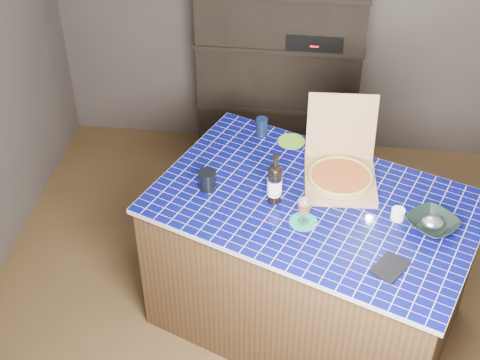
# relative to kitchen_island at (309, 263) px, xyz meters

# --- Properties ---
(room) EXTENTS (3.50, 3.50, 3.50)m
(room) POSITION_rel_kitchen_island_xyz_m (-0.32, 0.16, 0.78)
(room) COLOR brown
(room) RESTS_ON ground
(shelving_unit) EXTENTS (1.20, 0.41, 1.80)m
(shelving_unit) POSITION_rel_kitchen_island_xyz_m (-0.31, 1.68, 0.43)
(shelving_unit) COLOR black
(shelving_unit) RESTS_ON floor
(kitchen_island) EXTENTS (1.99, 1.65, 0.94)m
(kitchen_island) POSITION_rel_kitchen_island_xyz_m (0.00, 0.00, 0.00)
(kitchen_island) COLOR #4F321F
(kitchen_island) RESTS_ON floor
(pizza_box) EXTENTS (0.41, 0.49, 0.43)m
(pizza_box) POSITION_rel_kitchen_island_xyz_m (0.13, 0.19, 0.53)
(pizza_box) COLOR #A77C56
(pizza_box) RESTS_ON kitchen_island
(mead_bottle) EXTENTS (0.08, 0.08, 0.31)m
(mead_bottle) POSITION_rel_kitchen_island_xyz_m (-0.22, -0.02, 0.59)
(mead_bottle) COLOR black
(mead_bottle) RESTS_ON kitchen_island
(teal_trivet) EXTENTS (0.15, 0.15, 0.01)m
(teal_trivet) POSITION_rel_kitchen_island_xyz_m (-0.05, -0.17, 0.47)
(teal_trivet) COLOR #177C6A
(teal_trivet) RESTS_ON kitchen_island
(wine_glass) EXTENTS (0.07, 0.07, 0.16)m
(wine_glass) POSITION_rel_kitchen_island_xyz_m (-0.05, -0.17, 0.58)
(wine_glass) COLOR white
(wine_glass) RESTS_ON teal_trivet
(tumbler) EXTENTS (0.10, 0.10, 0.11)m
(tumbler) POSITION_rel_kitchen_island_xyz_m (-0.60, 0.05, 0.52)
(tumbler) COLOR black
(tumbler) RESTS_ON kitchen_island
(dvd_case) EXTENTS (0.21, 0.22, 0.01)m
(dvd_case) POSITION_rel_kitchen_island_xyz_m (0.38, -0.45, 0.48)
(dvd_case) COLOR black
(dvd_case) RESTS_ON kitchen_island
(bowl) EXTENTS (0.35, 0.35, 0.06)m
(bowl) POSITION_rel_kitchen_island_xyz_m (0.61, -0.14, 0.50)
(bowl) COLOR black
(bowl) RESTS_ON kitchen_island
(foil_contents) EXTENTS (0.11, 0.10, 0.05)m
(foil_contents) POSITION_rel_kitchen_island_xyz_m (0.61, -0.14, 0.51)
(foil_contents) COLOR silver
(foil_contents) RESTS_ON bowl
(white_jar) EXTENTS (0.07, 0.07, 0.06)m
(white_jar) POSITION_rel_kitchen_island_xyz_m (0.43, -0.08, 0.50)
(white_jar) COLOR white
(white_jar) RESTS_ON kitchen_island
(navy_cup) EXTENTS (0.07, 0.07, 0.11)m
(navy_cup) POSITION_rel_kitchen_island_xyz_m (-0.35, 0.60, 0.53)
(navy_cup) COLOR black
(navy_cup) RESTS_ON kitchen_island
(green_trivet) EXTENTS (0.17, 0.17, 0.01)m
(green_trivet) POSITION_rel_kitchen_island_xyz_m (-0.16, 0.55, 0.47)
(green_trivet) COLOR #68AB24
(green_trivet) RESTS_ON kitchen_island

